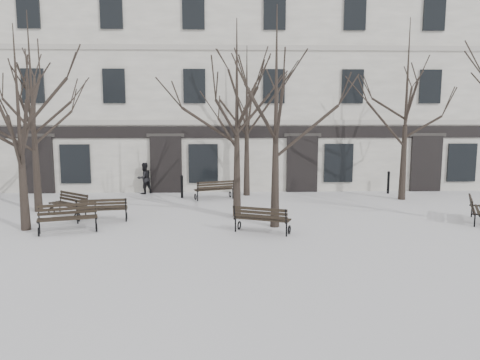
{
  "coord_description": "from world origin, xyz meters",
  "views": [
    {
      "loc": [
        -0.49,
        -15.97,
        4.06
      ],
      "look_at": [
        0.13,
        3.0,
        1.34
      ],
      "focal_mm": 35.0,
      "sensor_mm": 36.0,
      "label": 1
    }
  ],
  "objects_px": {
    "bench_4": "(215,189)",
    "bench_3": "(69,204)",
    "tree_2": "(276,91)",
    "bench_1": "(102,209)",
    "tree_0": "(18,104)",
    "bench_5": "(477,209)",
    "bench_0": "(68,217)",
    "bench_2": "(262,218)",
    "tree_1": "(237,95)"
  },
  "relations": [
    {
      "from": "bench_2",
      "to": "bench_5",
      "type": "bearing_deg",
      "value": -148.24
    },
    {
      "from": "tree_0",
      "to": "bench_1",
      "type": "bearing_deg",
      "value": 25.18
    },
    {
      "from": "tree_1",
      "to": "bench_2",
      "type": "bearing_deg",
      "value": -74.14
    },
    {
      "from": "bench_2",
      "to": "bench_4",
      "type": "distance_m",
      "value": 6.6
    },
    {
      "from": "bench_4",
      "to": "bench_5",
      "type": "distance_m",
      "value": 11.12
    },
    {
      "from": "tree_0",
      "to": "tree_2",
      "type": "relative_size",
      "value": 0.91
    },
    {
      "from": "tree_0",
      "to": "bench_3",
      "type": "relative_size",
      "value": 3.82
    },
    {
      "from": "tree_1",
      "to": "tree_0",
      "type": "bearing_deg",
      "value": -165.47
    },
    {
      "from": "tree_2",
      "to": "bench_1",
      "type": "height_order",
      "value": "tree_2"
    },
    {
      "from": "tree_1",
      "to": "bench_5",
      "type": "xyz_separation_m",
      "value": [
        8.98,
        -1.3,
        -4.24
      ]
    },
    {
      "from": "bench_0",
      "to": "bench_2",
      "type": "relative_size",
      "value": 1.02
    },
    {
      "from": "tree_2",
      "to": "bench_1",
      "type": "bearing_deg",
      "value": 171.72
    },
    {
      "from": "bench_2",
      "to": "bench_3",
      "type": "relative_size",
      "value": 1.09
    },
    {
      "from": "bench_0",
      "to": "bench_4",
      "type": "relative_size",
      "value": 1.05
    },
    {
      "from": "bench_3",
      "to": "tree_0",
      "type": "bearing_deg",
      "value": -71.75
    },
    {
      "from": "tree_1",
      "to": "bench_1",
      "type": "distance_m",
      "value": 6.68
    },
    {
      "from": "tree_0",
      "to": "bench_2",
      "type": "xyz_separation_m",
      "value": [
        8.23,
        -0.76,
        -3.86
      ]
    },
    {
      "from": "tree_0",
      "to": "bench_5",
      "type": "bearing_deg",
      "value": 2.23
    },
    {
      "from": "tree_1",
      "to": "bench_3",
      "type": "distance_m",
      "value": 7.89
    },
    {
      "from": "bench_0",
      "to": "bench_1",
      "type": "bearing_deg",
      "value": 45.21
    },
    {
      "from": "tree_0",
      "to": "bench_4",
      "type": "bearing_deg",
      "value": 40.78
    },
    {
      "from": "bench_0",
      "to": "bench_4",
      "type": "height_order",
      "value": "bench_0"
    },
    {
      "from": "bench_1",
      "to": "bench_4",
      "type": "bearing_deg",
      "value": -141.59
    },
    {
      "from": "tree_0",
      "to": "bench_0",
      "type": "bearing_deg",
      "value": -13.75
    },
    {
      "from": "tree_2",
      "to": "bench_5",
      "type": "distance_m",
      "value": 8.8
    },
    {
      "from": "tree_1",
      "to": "tree_2",
      "type": "relative_size",
      "value": 0.98
    },
    {
      "from": "tree_0",
      "to": "bench_4",
      "type": "relative_size",
      "value": 3.61
    },
    {
      "from": "tree_0",
      "to": "bench_3",
      "type": "xyz_separation_m",
      "value": [
        0.82,
        2.17,
        -3.87
      ]
    },
    {
      "from": "tree_0",
      "to": "bench_0",
      "type": "xyz_separation_m",
      "value": [
        1.6,
        -0.39,
        -3.85
      ]
    },
    {
      "from": "tree_1",
      "to": "bench_0",
      "type": "bearing_deg",
      "value": -158.37
    },
    {
      "from": "tree_0",
      "to": "bench_2",
      "type": "relative_size",
      "value": 3.5
    },
    {
      "from": "tree_2",
      "to": "bench_5",
      "type": "height_order",
      "value": "tree_2"
    },
    {
      "from": "bench_0",
      "to": "tree_1",
      "type": "bearing_deg",
      "value": 4.13
    },
    {
      "from": "bench_5",
      "to": "tree_0",
      "type": "bearing_deg",
      "value": 117.1
    },
    {
      "from": "bench_4",
      "to": "bench_2",
      "type": "bearing_deg",
      "value": 85.45
    },
    {
      "from": "tree_1",
      "to": "bench_0",
      "type": "distance_m",
      "value": 7.59
    },
    {
      "from": "bench_1",
      "to": "bench_3",
      "type": "bearing_deg",
      "value": -43.06
    },
    {
      "from": "tree_0",
      "to": "tree_2",
      "type": "height_order",
      "value": "tree_2"
    },
    {
      "from": "bench_0",
      "to": "bench_3",
      "type": "height_order",
      "value": "bench_0"
    },
    {
      "from": "bench_4",
      "to": "bench_3",
      "type": "bearing_deg",
      "value": 11.44
    },
    {
      "from": "bench_1",
      "to": "bench_2",
      "type": "height_order",
      "value": "bench_2"
    },
    {
      "from": "tree_2",
      "to": "bench_2",
      "type": "bearing_deg",
      "value": -120.26
    },
    {
      "from": "tree_1",
      "to": "bench_3",
      "type": "relative_size",
      "value": 4.14
    },
    {
      "from": "bench_5",
      "to": "bench_3",
      "type": "bearing_deg",
      "value": 109.28
    },
    {
      "from": "bench_4",
      "to": "bench_5",
      "type": "relative_size",
      "value": 0.99
    },
    {
      "from": "bench_1",
      "to": "bench_3",
      "type": "relative_size",
      "value": 1.05
    },
    {
      "from": "bench_2",
      "to": "bench_5",
      "type": "height_order",
      "value": "bench_2"
    },
    {
      "from": "bench_5",
      "to": "bench_0",
      "type": "bearing_deg",
      "value": 118.85
    },
    {
      "from": "tree_1",
      "to": "bench_4",
      "type": "xyz_separation_m",
      "value": [
        -0.96,
        3.67,
        -4.24
      ]
    },
    {
      "from": "tree_2",
      "to": "bench_0",
      "type": "xyz_separation_m",
      "value": [
        -7.19,
        -0.58,
        -4.29
      ]
    }
  ]
}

